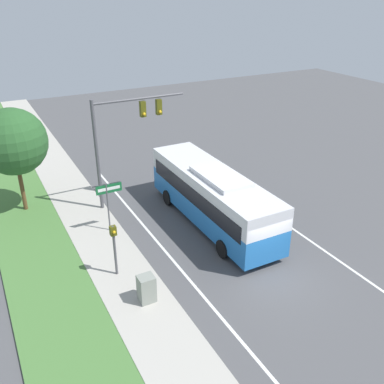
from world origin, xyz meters
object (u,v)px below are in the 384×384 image
(signal_gantry, at_px, (123,130))
(utility_cabinet, at_px, (147,289))
(pedestrian_signal, at_px, (114,242))
(bus, at_px, (212,194))
(street_sign, at_px, (109,198))

(signal_gantry, xyz_separation_m, utility_cabinet, (-2.48, -9.05, -3.98))
(signal_gantry, bearing_deg, pedestrian_signal, -114.20)
(signal_gantry, relative_size, pedestrian_signal, 2.50)
(pedestrian_signal, relative_size, utility_cabinet, 2.18)
(bus, bearing_deg, street_sign, 161.82)
(pedestrian_signal, xyz_separation_m, street_sign, (1.05, 3.96, 0.22))
(street_sign, bearing_deg, utility_cabinet, -94.76)
(signal_gantry, xyz_separation_m, street_sign, (-1.95, -2.72, -2.64))
(signal_gantry, relative_size, street_sign, 2.31)
(signal_gantry, xyz_separation_m, pedestrian_signal, (-3.00, -6.68, -2.86))
(bus, distance_m, signal_gantry, 6.33)
(utility_cabinet, bearing_deg, signal_gantry, 74.69)
(signal_gantry, bearing_deg, utility_cabinet, -105.31)
(signal_gantry, relative_size, utility_cabinet, 5.44)
(bus, height_order, signal_gantry, signal_gantry)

